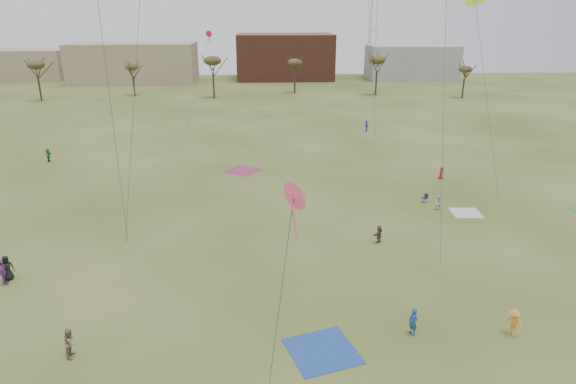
{
  "coord_description": "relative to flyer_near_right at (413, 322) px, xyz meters",
  "views": [
    {
      "loc": [
        -1.88,
        -22.56,
        18.07
      ],
      "look_at": [
        0.0,
        12.0,
        5.5
      ],
      "focal_mm": 31.3,
      "sensor_mm": 36.0,
      "label": 1
    }
  ],
  "objects": [
    {
      "name": "ground",
      "position": [
        -6.83,
        -2.06,
        -0.88
      ],
      "size": [
        260.0,
        260.0,
        0.0
      ],
      "primitive_type": "plane",
      "color": "#384B17",
      "rests_on": "ground"
    },
    {
      "name": "flyer_near_right",
      "position": [
        0.0,
        0.0,
        0.0
      ],
      "size": [
        0.63,
        0.75,
        1.75
      ],
      "primitive_type": "imported",
      "rotation": [
        0.0,
        0.0,
        5.1
      ],
      "color": "navy",
      "rests_on": "ground"
    },
    {
      "name": "spectator_fore_b",
      "position": [
        -19.39,
        -0.93,
        0.01
      ],
      "size": [
        0.72,
        0.9,
        1.77
      ],
      "primitive_type": "imported",
      "rotation": [
        0.0,
        0.0,
        1.63
      ],
      "color": "#7E6B50",
      "rests_on": "ground"
    },
    {
      "name": "spectator_fore_c",
      "position": [
        0.79,
        12.45,
        -0.12
      ],
      "size": [
        1.27,
        1.33,
        1.5
      ],
      "primitive_type": "imported",
      "rotation": [
        0.0,
        0.0,
        3.97
      ],
      "color": "#4C4436",
      "rests_on": "ground"
    },
    {
      "name": "flyer_mid_a",
      "position": [
        -26.85,
        7.86,
        0.06
      ],
      "size": [
        1.09,
        0.97,
        1.88
      ],
      "primitive_type": "imported",
      "rotation": [
        0.0,
        0.0,
        0.52
      ],
      "color": "black",
      "rests_on": "ground"
    },
    {
      "name": "flyer_mid_b",
      "position": [
        5.84,
        -0.4,
        -0.03
      ],
      "size": [
        1.2,
        1.24,
        1.7
      ],
      "primitive_type": "imported",
      "rotation": [
        0.0,
        0.0,
        5.44
      ],
      "color": "orange",
      "rests_on": "ground"
    },
    {
      "name": "spectator_mid_d",
      "position": [
        -26.82,
        7.22,
        0.05
      ],
      "size": [
        0.84,
        1.18,
        1.86
      ],
      "primitive_type": "imported",
      "rotation": [
        0.0,
        0.0,
        1.97
      ],
      "color": "#8A3E96",
      "rests_on": "ground"
    },
    {
      "name": "spectator_mid_e",
      "position": [
        8.14,
        19.17,
        -0.14
      ],
      "size": [
        0.88,
        0.81,
        1.47
      ],
      "primitive_type": "imported",
      "rotation": [
        0.0,
        0.0,
        5.84
      ],
      "color": "#BEBEBE",
      "rests_on": "ground"
    },
    {
      "name": "flyer_far_a",
      "position": [
        -35.62,
        37.99,
        -0.04
      ],
      "size": [
        0.67,
        1.6,
        1.68
      ],
      "primitive_type": "imported",
      "rotation": [
        0.0,
        0.0,
        1.68
      ],
      "color": "#257133",
      "rests_on": "ground"
    },
    {
      "name": "flyer_far_b",
      "position": [
        11.63,
        28.54,
        -0.17
      ],
      "size": [
        0.83,
        0.74,
        1.42
      ],
      "primitive_type": "imported",
      "rotation": [
        0.0,
        0.0,
        0.52
      ],
      "color": "#A71C21",
      "rests_on": "ground"
    },
    {
      "name": "flyer_far_c",
      "position": [
        7.91,
        52.78,
        -0.03
      ],
      "size": [
        0.85,
        1.21,
        1.7
      ],
      "primitive_type": "imported",
      "rotation": [
        0.0,
        0.0,
        4.93
      ],
      "color": "navy",
      "rests_on": "ground"
    },
    {
      "name": "blanket_blue",
      "position": [
        -5.49,
        -1.28,
        -0.87
      ],
      "size": [
        4.55,
        4.55,
        0.03
      ],
      "primitive_type": "cube",
      "rotation": [
        0.0,
        0.0,
        0.3
      ],
      "color": "#224595",
      "rests_on": "ground"
    },
    {
      "name": "blanket_cream",
      "position": [
        10.5,
        18.33,
        -0.87
      ],
      "size": [
        2.81,
        2.81,
        0.03
      ],
      "primitive_type": "cube",
      "rotation": [
        0.0,
        0.0,
        3.08
      ],
      "color": "beige",
      "rests_on": "ground"
    },
    {
      "name": "blanket_plum",
      "position": [
        -11.01,
        32.85,
        -0.87
      ],
      "size": [
        4.79,
        4.79,
        0.03
      ],
      "primitive_type": "cube",
      "rotation": [
        0.0,
        0.0,
        0.96
      ],
      "color": "#932D55",
      "rests_on": "ground"
    },
    {
      "name": "camp_chair_right",
      "position": [
        7.43,
        21.33,
        -0.62
      ],
      "size": [
        0.7,
        0.68,
        0.87
      ],
      "rotation": [
        0.0,
        0.0,
        5.14
      ],
      "color": "#131D34",
      "rests_on": "ground"
    },
    {
      "name": "tree_line",
      "position": [
        -9.67,
        77.06,
        6.21
      ],
      "size": [
        117.44,
        49.32,
        8.91
      ],
      "color": "#3A2B1E",
      "rests_on": "ground"
    },
    {
      "name": "building_tan",
      "position": [
        -41.83,
        112.94,
        4.12
      ],
      "size": [
        32.0,
        14.0,
        10.0
      ],
      "primitive_type": "cube",
      "color": "#937F60",
      "rests_on": "ground"
    },
    {
      "name": "building_brick",
      "position": [
        -1.83,
        117.94,
        5.12
      ],
      "size": [
        26.0,
        16.0,
        12.0
      ],
      "primitive_type": "cube",
      "color": "brown",
      "rests_on": "ground"
    },
    {
      "name": "building_grey",
      "position": [
        33.17,
        115.94,
        3.62
      ],
      "size": [
        24.0,
        12.0,
        9.0
      ],
      "primitive_type": "cube",
      "color": "gray",
      "rests_on": "ground"
    },
    {
      "name": "building_tan_west",
      "position": [
        -71.83,
        119.94,
        3.12
      ],
      "size": [
        20.0,
        12.0,
        8.0
      ],
      "primitive_type": "cube",
      "color": "#937F60",
      "rests_on": "ground"
    },
    {
      "name": "radio_tower",
      "position": [
        23.17,
        122.94,
        18.33
      ],
      "size": [
        1.51,
        1.72,
        41.0
      ],
      "color": "#9EA3A8",
      "rests_on": "ground"
    }
  ]
}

